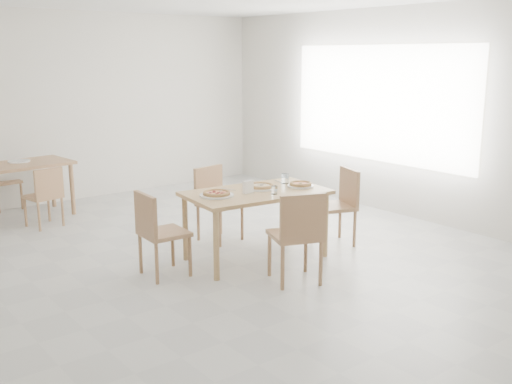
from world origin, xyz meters
TOP-DOWN VIEW (x-y plane):
  - room at (2.98, 0.30)m, footprint 7.28×7.00m
  - main_table at (0.29, -0.36)m, footprint 1.57×1.00m
  - chair_south at (0.15, -1.19)m, footprint 0.58×0.58m
  - chair_north at (0.34, 0.50)m, footprint 0.49×0.49m
  - chair_west at (-0.82, -0.19)m, footprint 0.44×0.44m
  - chair_east at (1.39, -0.53)m, footprint 0.56×0.56m
  - plate_margherita at (0.81, -0.49)m, footprint 0.29×0.29m
  - plate_mushroom at (0.40, -0.30)m, footprint 0.33×0.33m
  - plate_pepperoni at (-0.17, -0.29)m, footprint 0.35×0.35m
  - pizza_margherita at (0.81, -0.49)m, footprint 0.32×0.32m
  - pizza_mushroom at (0.40, -0.30)m, footprint 0.35×0.35m
  - pizza_pepperoni at (-0.17, -0.29)m, footprint 0.34×0.34m
  - tumbler_a at (0.79, -0.25)m, footprint 0.08×0.08m
  - tumbler_b at (0.36, -0.58)m, footprint 0.07×0.07m
  - napkin_holder at (0.14, -0.41)m, footprint 0.13×0.07m
  - fork_a at (0.78, -0.15)m, footprint 0.06×0.19m
  - fork_b at (0.10, -0.12)m, footprint 0.07×0.19m
  - second_table at (-1.17, 2.90)m, footprint 1.36×0.86m
  - chair_back_s at (-1.08, 2.24)m, footprint 0.45×0.45m
  - chair_back_n at (-1.23, 3.61)m, footprint 0.43×0.43m
  - plate_empty at (-1.14, 3.03)m, footprint 0.29×0.29m

SIDE VIEW (x-z plane):
  - chair_back_s at x=-1.08m, z-range 0.06..0.84m
  - chair_back_n at x=-1.23m, z-range 0.06..0.85m
  - chair_west at x=-0.82m, z-range 0.07..0.93m
  - chair_north at x=0.34m, z-range 0.07..0.94m
  - chair_east at x=1.39m, z-range 0.07..0.95m
  - chair_south at x=0.15m, z-range 0.07..0.99m
  - second_table at x=-1.17m, z-range 0.28..1.03m
  - main_table at x=0.29m, z-range 0.29..1.04m
  - fork_a at x=0.78m, z-range 0.75..0.76m
  - fork_b at x=0.10m, z-range 0.75..0.76m
  - plate_margherita at x=0.81m, z-range 0.75..0.77m
  - plate_mushroom at x=0.40m, z-range 0.75..0.77m
  - plate_pepperoni at x=-0.17m, z-range 0.75..0.77m
  - plate_empty at x=-1.14m, z-range 0.75..0.77m
  - pizza_margherita at x=0.81m, z-range 0.76..0.80m
  - pizza_mushroom at x=0.40m, z-range 0.76..0.80m
  - pizza_pepperoni at x=-0.17m, z-range 0.77..0.80m
  - tumbler_b at x=0.36m, z-range 0.75..0.84m
  - tumbler_a at x=0.79m, z-range 0.75..0.86m
  - napkin_holder at x=0.14m, z-range 0.75..0.89m
  - room at x=2.98m, z-range -2.00..5.00m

